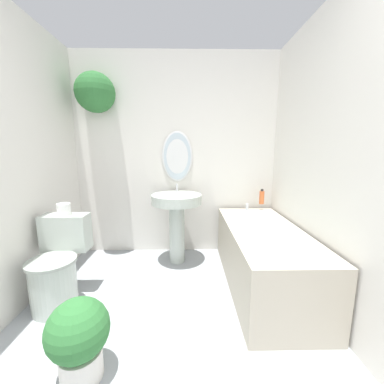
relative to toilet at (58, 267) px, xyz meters
The scene contains 8 objects.
wall_back 1.66m from the toilet, 53.46° to the left, with size 2.52×0.43×2.40m.
wall_right 2.36m from the toilet, ahead, with size 0.06×2.75×2.40m.
toilet is the anchor object (origin of this frame).
pedestal_sink 1.23m from the toilet, 37.47° to the left, with size 0.56×0.56×0.89m.
bathtub 1.81m from the toilet, ahead, with size 0.65×1.53×0.64m.
shampoo_bottle 2.21m from the toilet, 24.86° to the left, with size 0.06×0.06×0.18m.
potted_plant 0.83m from the toilet, 54.97° to the right, with size 0.34×0.34×0.48m.
toilet_paper_roll 0.49m from the toilet, 90.00° to the left, with size 0.11×0.11×0.10m.
Camera 1 is at (0.14, -0.25, 1.28)m, focal length 22.00 mm.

